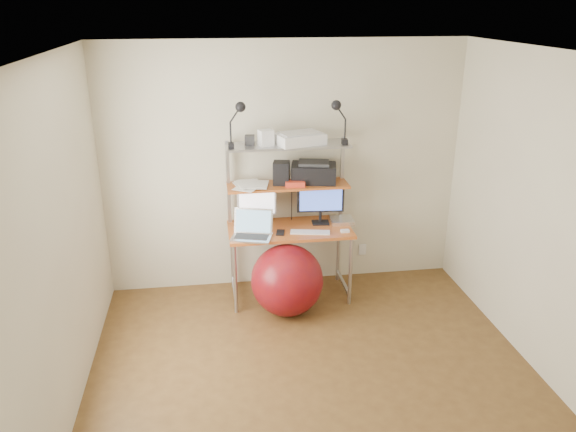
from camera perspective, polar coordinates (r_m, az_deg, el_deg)
name	(u,v)px	position (r m, az deg, el deg)	size (l,w,h in m)	color
room	(320,238)	(3.98, 3.26, -2.23)	(3.60, 3.60, 3.60)	brown
computer_desk	(289,205)	(5.47, 0.08, 1.09)	(1.20, 0.60, 1.57)	#C56B26
wall_outlet	(362,249)	(6.14, 7.56, -3.39)	(0.08, 0.01, 0.12)	silver
monitor_silver	(257,203)	(5.51, -3.20, 1.35)	(0.38, 0.17, 0.43)	#B5B5BA
monitor_black	(321,201)	(5.55, 3.33, 1.56)	(0.47, 0.14, 0.47)	black
laptop	(253,231)	(5.29, -3.62, -1.52)	(0.43, 0.39, 0.32)	silver
keyboard	(310,232)	(5.39, 2.26, -1.65)	(0.38, 0.11, 0.01)	silver
mouse	(345,231)	(5.42, 5.81, -1.53)	(0.08, 0.05, 0.02)	silver
mac_mini	(342,220)	(5.65, 5.48, -0.45)	(0.22, 0.22, 0.04)	silver
phone	(280,233)	(5.37, -0.78, -1.69)	(0.08, 0.14, 0.01)	black
printer	(314,172)	(5.52, 2.63, 4.46)	(0.48, 0.38, 0.21)	black
nas_cube	(281,173)	(5.44, -0.68, 4.39)	(0.15, 0.15, 0.22)	black
red_box	(295,183)	(5.41, 0.70, 3.33)	(0.19, 0.12, 0.05)	red
scanner	(300,138)	(5.35, 1.20, 7.91)	(0.50, 0.40, 0.12)	silver
box_white	(266,138)	(5.29, -2.26, 7.94)	(0.13, 0.11, 0.15)	silver
box_grey	(250,140)	(5.34, -3.92, 7.71)	(0.09, 0.09, 0.09)	#2A2B2D
clip_lamp_left	(238,115)	(5.16, -5.06, 10.22)	(0.17, 0.09, 0.43)	black
clip_lamp_right	(338,112)	(5.29, 5.11, 10.44)	(0.17, 0.09, 0.42)	black
exercise_ball	(287,280)	(5.35, -0.09, -6.53)	(0.69, 0.69, 0.69)	maroon
paper_stack	(250,185)	(5.42, -3.90, 3.18)	(0.38, 0.41, 0.02)	white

